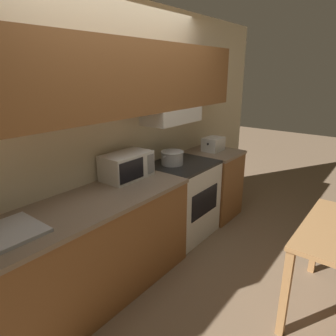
% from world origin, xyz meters
% --- Properties ---
extents(ground_plane, '(16.00, 16.00, 0.00)m').
position_xyz_m(ground_plane, '(0.00, 0.00, 0.00)').
color(ground_plane, '#7F664C').
extents(wall_back, '(5.66, 0.38, 2.55)m').
position_xyz_m(wall_back, '(0.02, -0.07, 1.54)').
color(wall_back, beige).
rests_on(wall_back, ground_plane).
extents(lower_counter_main, '(1.91, 0.67, 0.89)m').
position_xyz_m(lower_counter_main, '(-0.68, -0.33, 0.45)').
color(lower_counter_main, brown).
rests_on(lower_counter_main, ground_plane).
extents(lower_counter_right_stub, '(0.60, 0.67, 0.89)m').
position_xyz_m(lower_counter_right_stub, '(1.34, -0.33, 0.45)').
color(lower_counter_right_stub, brown).
rests_on(lower_counter_right_stub, ground_plane).
extents(stove_range, '(0.76, 0.63, 0.89)m').
position_xyz_m(stove_range, '(0.66, -0.31, 0.45)').
color(stove_range, silver).
rests_on(stove_range, ground_plane).
extents(cooking_pot, '(0.34, 0.26, 0.15)m').
position_xyz_m(cooking_pot, '(0.55, -0.24, 0.97)').
color(cooking_pot, '#B7BABF').
rests_on(cooking_pot, stove_range).
extents(microwave, '(0.49, 0.29, 0.25)m').
position_xyz_m(microwave, '(-0.08, -0.17, 1.02)').
color(microwave, silver).
rests_on(microwave, lower_counter_main).
extents(toaster, '(0.28, 0.21, 0.18)m').
position_xyz_m(toaster, '(1.37, -0.30, 0.98)').
color(toaster, silver).
rests_on(toaster, lower_counter_right_stub).
extents(sink_basin, '(0.48, 0.40, 0.21)m').
position_xyz_m(sink_basin, '(-1.34, -0.33, 0.91)').
color(sink_basin, '#B7BABF').
rests_on(sink_basin, lower_counter_main).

